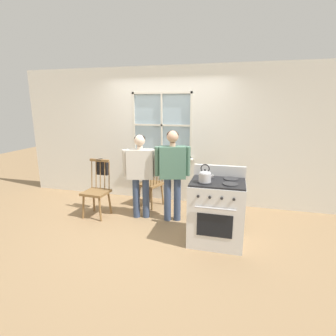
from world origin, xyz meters
The scene contains 10 objects.
ground_plane centered at (0.00, 0.00, 0.00)m, with size 16.00×16.00×0.00m, color #937551.
wall_back centered at (0.01, 1.40, 1.33)m, with size 6.40×0.16×2.70m.
chair_by_window centered at (-1.01, 0.24, 0.45)m, with size 0.44×0.43×1.02m.
chair_near_wall centered at (-0.21, 0.95, 0.45)m, with size 0.52×0.54×1.02m.
person_elderly_left centered at (-0.22, 0.38, 0.89)m, with size 0.61×0.30×1.48m.
person_teen_center centered at (0.34, 0.40, 0.94)m, with size 0.60×0.32×1.56m.
stove centered at (1.13, -0.15, 0.47)m, with size 0.76×0.68×1.08m.
kettle centered at (0.96, -0.28, 1.02)m, with size 0.21×0.17×0.25m.
potted_plant centered at (0.11, 1.31, 0.99)m, with size 0.14×0.14×0.24m.
handbag centered at (-1.00, 0.47, 0.85)m, with size 0.23×0.20×0.31m.
Camera 1 is at (1.34, -3.73, 1.96)m, focal length 28.00 mm.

